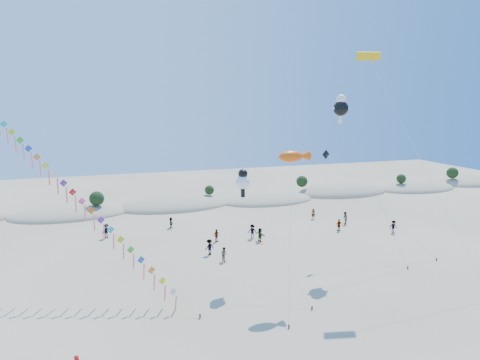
% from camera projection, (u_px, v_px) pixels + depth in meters
% --- Properties ---
extents(dune_ridge, '(145.30, 11.49, 5.57)m').
position_uv_depth(dune_ridge, '(181.00, 205.00, 66.69)').
color(dune_ridge, gray).
rests_on(dune_ridge, ground).
extents(kite_train, '(22.24, 20.32, 21.30)m').
position_uv_depth(kite_train, '(47.00, 167.00, 36.08)').
color(kite_train, '#3F2D1E').
rests_on(kite_train, ground).
extents(fish_kite, '(4.82, 7.45, 12.51)m').
position_uv_depth(fish_kite, '(294.00, 157.00, 35.21)').
color(fish_kite, '#3F2D1E').
rests_on(fish_kite, ground).
extents(cartoon_kite_low, '(4.02, 8.87, 10.57)m').
position_uv_depth(cartoon_kite_low, '(243.00, 181.00, 37.61)').
color(cartoon_kite_low, '#3F2D1E').
rests_on(cartoon_kite_low, ground).
extents(cartoon_kite_high, '(5.85, 7.08, 17.56)m').
position_uv_depth(cartoon_kite_high, '(341.00, 107.00, 42.26)').
color(cartoon_kite_high, '#3F2D1E').
rests_on(cartoon_kite_high, ground).
extents(parafoil_kite, '(7.86, 10.66, 21.41)m').
position_uv_depth(parafoil_kite, '(370.00, 60.00, 37.76)').
color(parafoil_kite, '#3F2D1E').
rests_on(parafoil_kite, ground).
extents(dark_kite, '(10.85, 6.51, 11.66)m').
position_uv_depth(dark_kite, '(355.00, 182.00, 43.63)').
color(dark_kite, '#3F2D1E').
rests_on(dark_kite, ground).
extents(beachgoers, '(37.02, 14.69, 1.81)m').
position_uv_depth(beachgoers, '(251.00, 231.00, 50.36)').
color(beachgoers, slate).
rests_on(beachgoers, ground).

